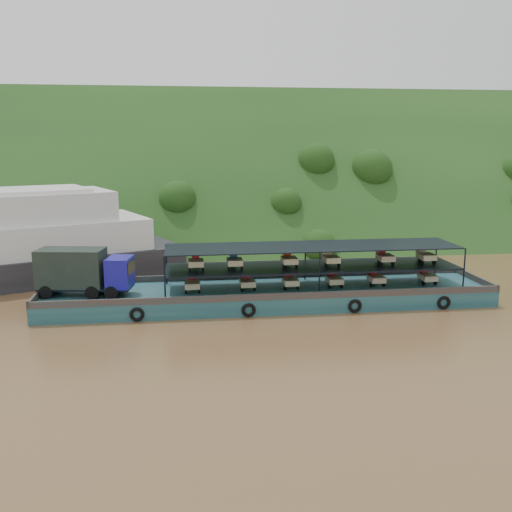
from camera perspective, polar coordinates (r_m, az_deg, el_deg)
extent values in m
plane|color=brown|center=(45.81, 2.98, -4.60)|extent=(160.00, 160.00, 0.00)
cube|color=#163413|center=(80.69, -1.67, 2.42)|extent=(140.00, 39.60, 39.60)
cube|color=#153C49|center=(45.29, 1.24, -3.99)|extent=(35.00, 7.00, 1.20)
cube|color=#592D19|center=(48.34, 0.63, -1.95)|extent=(35.00, 0.20, 0.50)
cube|color=#592D19|center=(41.83, 1.96, -4.09)|extent=(35.00, 0.20, 0.50)
cube|color=#592D19|center=(50.67, 21.10, -2.11)|extent=(0.20, 7.00, 0.50)
cube|color=#592D19|center=(45.83, -20.83, -3.47)|extent=(0.20, 7.00, 0.50)
torus|color=black|center=(41.53, -11.82, -5.75)|extent=(1.06, 0.26, 1.06)
torus|color=black|center=(41.66, -0.74, -5.44)|extent=(1.06, 0.26, 1.06)
torus|color=black|center=(43.30, 9.87, -4.96)|extent=(1.06, 0.26, 1.06)
torus|color=black|center=(45.85, 18.28, -4.45)|extent=(1.06, 0.26, 1.06)
cylinder|color=black|center=(44.84, -20.25, -3.41)|extent=(1.05, 0.51, 1.01)
cylinder|color=black|center=(46.75, -19.30, -2.75)|extent=(1.05, 0.51, 1.01)
cylinder|color=black|center=(43.69, -16.04, -3.52)|extent=(1.05, 0.51, 1.01)
cylinder|color=black|center=(45.65, -15.25, -2.84)|extent=(1.05, 0.51, 1.01)
cylinder|color=black|center=(43.28, -14.25, -3.56)|extent=(1.05, 0.51, 1.01)
cylinder|color=black|center=(45.26, -13.53, -2.87)|extent=(1.05, 0.51, 1.01)
cube|color=black|center=(44.87, -16.64, -2.96)|extent=(7.14, 3.29, 0.20)
cube|color=navy|center=(43.86, -13.46, -1.56)|extent=(2.08, 2.67, 2.23)
cube|color=black|center=(43.55, -12.39, -1.05)|extent=(0.38, 2.01, 0.91)
cube|color=black|center=(44.87, -17.97, -1.12)|extent=(5.18, 3.17, 2.83)
cube|color=black|center=(45.40, 5.63, -1.07)|extent=(23.00, 5.00, 0.12)
cube|color=black|center=(45.07, 5.67, 0.97)|extent=(23.00, 5.00, 0.08)
cylinder|color=black|center=(41.82, -9.12, -2.25)|extent=(0.12, 0.12, 3.30)
cylinder|color=black|center=(46.70, -8.97, -0.81)|extent=(0.12, 0.12, 3.30)
cylinder|color=black|center=(43.03, 6.38, -1.79)|extent=(0.12, 0.12, 3.30)
cylinder|color=black|center=(47.78, 4.95, -0.43)|extent=(0.12, 0.12, 3.30)
cylinder|color=black|center=(47.10, 20.09, -1.27)|extent=(0.12, 0.12, 3.30)
cylinder|color=black|center=(51.48, 17.55, -0.07)|extent=(0.12, 0.12, 3.30)
cylinder|color=black|center=(45.59, -6.43, -2.84)|extent=(0.12, 0.52, 0.52)
cylinder|color=black|center=(43.84, -7.04, -3.43)|extent=(0.14, 0.52, 0.52)
cylinder|color=black|center=(43.86, -5.73, -3.40)|extent=(0.14, 0.52, 0.52)
cube|color=beige|center=(44.10, -6.40, -2.87)|extent=(1.15, 1.50, 0.44)
cube|color=red|center=(45.17, -6.44, -2.29)|extent=(0.55, 0.80, 0.80)
cube|color=red|center=(44.86, -6.45, -1.73)|extent=(0.50, 0.10, 0.10)
cylinder|color=black|center=(45.86, -1.07, -2.68)|extent=(0.12, 0.52, 0.52)
cylinder|color=black|center=(44.07, -1.45, -3.27)|extent=(0.14, 0.52, 0.52)
cylinder|color=black|center=(44.19, -0.16, -3.23)|extent=(0.14, 0.52, 0.52)
cube|color=#C1B889|center=(44.38, -0.86, -2.71)|extent=(1.15, 1.50, 0.44)
cube|color=red|center=(45.44, -1.03, -2.14)|extent=(0.55, 0.80, 0.80)
cube|color=red|center=(45.14, -1.00, -1.58)|extent=(0.50, 0.10, 0.10)
cylinder|color=black|center=(46.35, 3.13, -2.54)|extent=(0.12, 0.52, 0.52)
cylinder|color=black|center=(44.55, 2.93, -3.12)|extent=(0.14, 0.52, 0.52)
cylinder|color=black|center=(44.74, 4.19, -3.07)|extent=(0.14, 0.52, 0.52)
cube|color=beige|center=(44.89, 3.48, -2.56)|extent=(1.15, 1.50, 0.44)
cube|color=#AE0B1A|center=(45.94, 3.21, -2.00)|extent=(0.55, 0.80, 0.80)
cube|color=#AE0B1A|center=(45.64, 3.26, -1.45)|extent=(0.50, 0.10, 0.10)
cylinder|color=black|center=(47.13, 7.37, -2.39)|extent=(0.12, 0.52, 0.52)
cylinder|color=black|center=(45.31, 7.34, -2.95)|extent=(0.14, 0.52, 0.52)
cylinder|color=black|center=(45.58, 8.56, -2.90)|extent=(0.14, 0.52, 0.52)
cube|color=#BCB485|center=(45.69, 7.85, -2.40)|extent=(1.15, 1.50, 0.44)
cube|color=#B20B0D|center=(46.72, 7.48, -1.86)|extent=(0.55, 0.80, 0.80)
cube|color=#B20B0D|center=(46.42, 7.56, -1.31)|extent=(0.50, 0.10, 0.10)
cylinder|color=black|center=(48.12, 11.36, -2.23)|extent=(0.12, 0.52, 0.52)
cylinder|color=black|center=(46.31, 11.49, -2.77)|extent=(0.14, 0.52, 0.52)
cylinder|color=black|center=(46.64, 12.65, -2.72)|extent=(0.14, 0.52, 0.52)
cube|color=beige|center=(46.71, 11.95, -2.24)|extent=(1.15, 1.50, 0.44)
cube|color=red|center=(47.73, 11.50, -1.71)|extent=(0.55, 0.80, 0.80)
cube|color=red|center=(47.43, 11.60, -1.17)|extent=(0.50, 0.10, 0.10)
cylinder|color=black|center=(49.68, 16.11, -2.03)|extent=(0.12, 0.52, 0.52)
cylinder|color=black|center=(47.88, 16.41, -2.55)|extent=(0.14, 0.52, 0.52)
cylinder|color=black|center=(48.29, 17.50, -2.49)|extent=(0.14, 0.52, 0.52)
cube|color=beige|center=(48.32, 16.81, -2.03)|extent=(1.15, 1.50, 0.44)
cube|color=red|center=(49.30, 16.28, -1.52)|extent=(0.55, 0.80, 0.80)
cube|color=red|center=(49.01, 16.41, -1.00)|extent=(0.50, 0.10, 0.10)
cylinder|color=black|center=(45.21, -6.07, -0.71)|extent=(0.12, 0.52, 0.52)
cylinder|color=black|center=(43.44, -6.66, -1.23)|extent=(0.14, 0.52, 0.52)
cylinder|color=black|center=(43.46, -5.34, -1.19)|extent=(0.14, 0.52, 0.52)
cube|color=#C6BC8C|center=(43.72, -6.02, -0.67)|extent=(1.15, 1.50, 0.44)
cube|color=red|center=(44.81, -6.07, -0.14)|extent=(0.55, 0.80, 0.80)
cube|color=red|center=(44.51, -6.08, 0.44)|extent=(0.50, 0.10, 0.10)
cylinder|color=black|center=(45.37, -2.32, -0.61)|extent=(0.12, 0.52, 0.52)
cylinder|color=black|center=(43.58, -2.75, -1.12)|extent=(0.14, 0.52, 0.52)
cylinder|color=black|center=(43.67, -1.45, -1.08)|extent=(0.14, 0.52, 0.52)
cube|color=#C9C28E|center=(43.89, -2.15, -0.57)|extent=(1.15, 1.50, 0.44)
cube|color=#1B4EA3|center=(44.97, -2.29, -0.04)|extent=(0.55, 0.80, 0.80)
cube|color=#1B4EA3|center=(44.68, -2.27, 0.53)|extent=(0.50, 0.10, 0.10)
cylinder|color=black|center=(45.95, 3.01, -0.47)|extent=(0.12, 0.52, 0.52)
cylinder|color=black|center=(44.13, 2.80, -0.96)|extent=(0.14, 0.52, 0.52)
cylinder|color=black|center=(44.32, 4.07, -0.92)|extent=(0.14, 0.52, 0.52)
cube|color=beige|center=(44.48, 3.36, -0.42)|extent=(1.15, 1.50, 0.44)
cube|color=red|center=(45.55, 3.09, 0.10)|extent=(0.55, 0.80, 0.80)
cube|color=red|center=(45.27, 3.14, 0.67)|extent=(0.50, 0.10, 0.10)
cylinder|color=black|center=(46.67, 7.07, -0.35)|extent=(0.12, 0.52, 0.52)
cylinder|color=black|center=(44.84, 7.03, -0.83)|extent=(0.14, 0.52, 0.52)
cylinder|color=black|center=(45.10, 8.26, -0.80)|extent=(0.14, 0.52, 0.52)
cube|color=beige|center=(45.23, 7.54, -0.30)|extent=(1.15, 1.50, 0.44)
cube|color=beige|center=(46.28, 7.18, 0.20)|extent=(0.55, 0.80, 0.80)
cube|color=beige|center=(46.00, 7.26, 0.77)|extent=(0.50, 0.10, 0.10)
cylinder|color=black|center=(47.97, 12.20, -0.20)|extent=(0.12, 0.52, 0.52)
cylinder|color=black|center=(46.15, 12.36, -0.67)|extent=(0.14, 0.52, 0.52)
cylinder|color=black|center=(46.49, 13.52, -0.63)|extent=(0.14, 0.52, 0.52)
cube|color=tan|center=(46.57, 12.82, -0.15)|extent=(1.15, 1.50, 0.44)
cube|color=#B60C1B|center=(47.59, 12.35, 0.34)|extent=(0.55, 0.80, 0.80)
cube|color=#B60C1B|center=(47.32, 12.46, 0.89)|extent=(0.50, 0.10, 0.10)
cylinder|color=black|center=(49.23, 15.98, -0.09)|extent=(0.12, 0.52, 0.52)
cylinder|color=black|center=(47.42, 16.28, -0.54)|extent=(0.14, 0.52, 0.52)
cylinder|color=black|center=(47.83, 17.38, -0.51)|extent=(0.14, 0.52, 0.52)
cube|color=beige|center=(47.87, 16.69, -0.04)|extent=(1.15, 1.50, 0.44)
cube|color=#C3B98A|center=(48.87, 16.15, 0.43)|extent=(0.55, 0.80, 0.80)
cube|color=#C3B98A|center=(48.60, 16.28, 0.97)|extent=(0.50, 0.10, 0.10)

